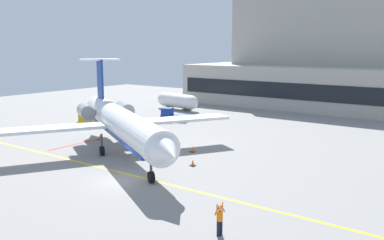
{
  "coord_description": "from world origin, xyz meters",
  "views": [
    {
      "loc": [
        22.94,
        -21.88,
        10.17
      ],
      "look_at": [
        -1.55,
        11.14,
        3.0
      ],
      "focal_mm": 39.57,
      "sensor_mm": 36.0,
      "label": 1
    }
  ],
  "objects": [
    {
      "name": "terminal_building",
      "position": [
        1.66,
        49.56,
        7.16
      ],
      "size": [
        58.98,
        17.7,
        18.78
      ],
      "color": "#ADA89E",
      "rests_on": "ground"
    },
    {
      "name": "safety_cone_charlie",
      "position": [
        -2.91,
        7.36,
        0.25
      ],
      "size": [
        0.47,
        0.47,
        0.55
      ],
      "color": "orange",
      "rests_on": "ground"
    },
    {
      "name": "ground",
      "position": [
        -0.0,
        0.0,
        -0.05
      ],
      "size": [
        120.0,
        120.0,
        0.11
      ],
      "color": "gray"
    },
    {
      "name": "regional_jet",
      "position": [
        -5.63,
        5.41,
        3.16
      ],
      "size": [
        25.17,
        21.41,
        8.83
      ],
      "color": "white",
      "rests_on": "ground"
    },
    {
      "name": "safety_cone_alpha",
      "position": [
        -12.48,
        8.74,
        0.25
      ],
      "size": [
        0.47,
        0.47,
        0.55
      ],
      "color": "orange",
      "rests_on": "ground"
    },
    {
      "name": "fuel_tank",
      "position": [
        -19.62,
        31.51,
        1.44
      ],
      "size": [
        8.49,
        3.01,
        2.58
      ],
      "color": "white",
      "rests_on": "ground"
    },
    {
      "name": "marshaller",
      "position": [
        11.28,
        -3.64,
        0.94
      ],
      "size": [
        0.34,
        0.83,
        1.86
      ],
      "color": "#191E33",
      "rests_on": "ground"
    },
    {
      "name": "baggage_tug",
      "position": [
        -20.29,
        13.51,
        0.86
      ],
      "size": [
        2.89,
        3.55,
        1.87
      ],
      "color": "#E5B20C",
      "rests_on": "ground"
    },
    {
      "name": "belt_loader",
      "position": [
        -13.54,
        22.64,
        0.85
      ],
      "size": [
        3.87,
        2.9,
        1.82
      ],
      "color": "#19389E",
      "rests_on": "ground"
    },
    {
      "name": "safety_cone_delta",
      "position": [
        -0.94,
        10.4,
        0.25
      ],
      "size": [
        0.47,
        0.47,
        0.55
      ],
      "color": "orange",
      "rests_on": "ground"
    },
    {
      "name": "safety_cone_bravo",
      "position": [
        2.0,
        6.47,
        0.25
      ],
      "size": [
        0.47,
        0.47,
        0.55
      ],
      "color": "orange",
      "rests_on": "ground"
    }
  ]
}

